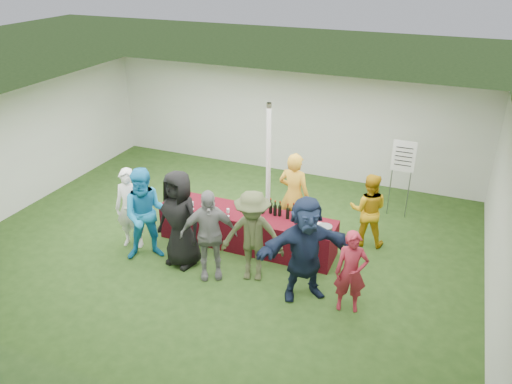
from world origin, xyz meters
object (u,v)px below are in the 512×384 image
at_px(wine_list_sign, 403,162).
at_px(customer_2, 180,219).
at_px(dump_bucket, 325,230).
at_px(customer_3, 209,235).
at_px(customer_4, 253,237).
at_px(staff_pourer, 294,195).
at_px(customer_0, 130,208).
at_px(customer_6, 351,272).
at_px(customer_1, 147,215).
at_px(customer_5, 305,249).
at_px(staff_back, 368,210).
at_px(serving_table, 247,229).

distance_m(wine_list_sign, customer_2, 4.99).
bearing_deg(dump_bucket, customer_3, -151.89).
bearing_deg(wine_list_sign, customer_4, -121.43).
xyz_separation_m(dump_bucket, customer_3, (-1.87, -1.00, 0.04)).
distance_m(staff_pourer, customer_4, 1.76).
height_order(customer_0, customer_3, customer_3).
bearing_deg(customer_6, customer_1, 163.88).
height_order(dump_bucket, customer_6, customer_6).
distance_m(dump_bucket, wine_list_sign, 2.88).
bearing_deg(customer_4, customer_3, -175.95).
height_order(dump_bucket, staff_pourer, staff_pourer).
height_order(staff_pourer, customer_4, staff_pourer).
height_order(staff_pourer, customer_1, customer_1).
height_order(customer_2, customer_4, customer_2).
distance_m(dump_bucket, customer_0, 3.86).
xyz_separation_m(customer_3, customer_6, (2.58, 0.03, -0.14)).
height_order(customer_1, customer_6, customer_1).
bearing_deg(customer_6, customer_2, 162.67).
relative_size(customer_2, customer_5, 1.01).
bearing_deg(staff_back, customer_0, 14.80).
height_order(customer_1, customer_3, customer_1).
height_order(serving_table, customer_1, customer_1).
bearing_deg(serving_table, customer_0, -157.98).
distance_m(customer_2, customer_5, 2.46).
bearing_deg(staff_pourer, customer_6, 136.48).
height_order(staff_pourer, customer_2, customer_2).
bearing_deg(customer_0, customer_5, -15.61).
bearing_deg(wine_list_sign, serving_table, -137.19).
xyz_separation_m(customer_3, customer_4, (0.76, 0.23, 0.00)).
bearing_deg(serving_table, customer_4, -61.31).
bearing_deg(customer_5, dump_bucket, 49.23).
height_order(serving_table, customer_5, customer_5).
bearing_deg(customer_3, customer_5, -25.52).
relative_size(dump_bucket, customer_3, 0.15).
bearing_deg(staff_pourer, customer_4, 90.30).
bearing_deg(serving_table, customer_6, -26.68).
relative_size(customer_1, customer_3, 1.07).
xyz_separation_m(dump_bucket, customer_6, (0.71, -0.97, -0.10)).
xyz_separation_m(customer_5, customer_6, (0.81, -0.07, -0.22)).
bearing_deg(customer_0, customer_2, -19.96).
relative_size(wine_list_sign, customer_1, 0.96).
bearing_deg(dump_bucket, serving_table, 172.44).
xyz_separation_m(customer_0, customer_3, (1.93, -0.35, 0.03)).
xyz_separation_m(serving_table, customer_6, (2.37, -1.19, 0.36)).
distance_m(staff_pourer, customer_3, 2.19).
height_order(wine_list_sign, customer_2, customer_2).
bearing_deg(serving_table, dump_bucket, -7.56).
bearing_deg(staff_back, dump_bucket, 56.91).
bearing_deg(customer_5, customer_4, 137.99).
distance_m(dump_bucket, customer_5, 0.92).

